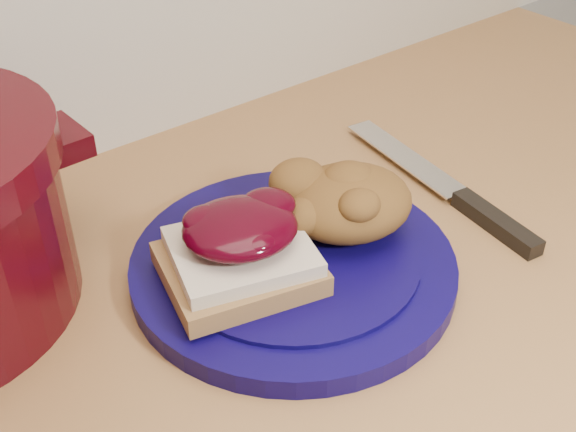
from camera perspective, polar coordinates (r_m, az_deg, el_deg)
plate at (r=0.66m, az=0.41°, el=-3.94°), size 0.38×0.38×0.02m
sandwich at (r=0.61m, az=-3.81°, el=-2.65°), size 0.15×0.14×0.06m
stuffing_mound at (r=0.67m, az=4.78°, el=1.10°), size 0.15×0.14×0.06m
chef_knife at (r=0.77m, az=14.11°, el=1.00°), size 0.07×0.29×0.02m
butter_knife at (r=0.74m, az=8.13°, el=-0.25°), size 0.07×0.18×0.00m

